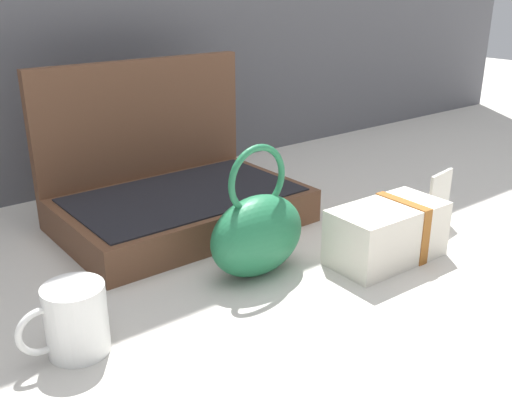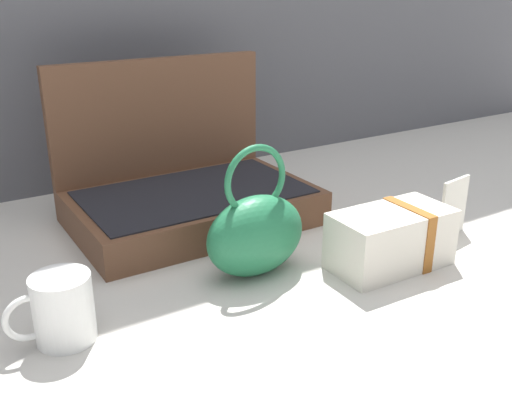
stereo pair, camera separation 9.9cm
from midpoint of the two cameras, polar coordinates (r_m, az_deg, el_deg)
ground_plane at (r=1.05m, az=-3.07°, el=-5.51°), size 6.00×6.00×0.00m
open_suitcase at (r=1.22m, az=-10.46°, el=1.46°), size 0.48×0.32×0.32m
teal_pouch_handbag at (r=0.98m, az=-2.76°, el=-2.78°), size 0.19×0.11×0.23m
cream_toiletry_bag at (r=1.05m, az=10.24°, el=-2.74°), size 0.22×0.12×0.11m
coffee_mug at (r=0.84m, az=-20.69°, el=-10.59°), size 0.12×0.08×0.10m
info_card_left at (r=1.21m, az=15.32°, el=0.43°), size 0.08×0.02×0.12m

